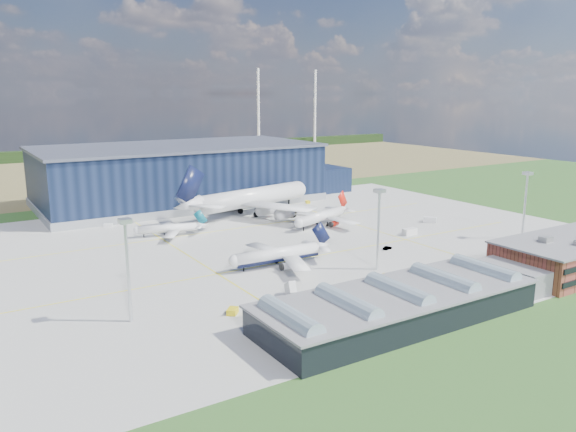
% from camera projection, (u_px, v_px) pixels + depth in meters
% --- Properties ---
extents(ground, '(600.00, 600.00, 0.00)m').
position_uv_depth(ground, '(290.00, 250.00, 178.14)').
color(ground, '#2B5620').
rests_on(ground, ground).
extents(apron, '(220.00, 160.00, 0.08)m').
position_uv_depth(apron, '(274.00, 243.00, 186.43)').
color(apron, '#AEADA8').
rests_on(apron, ground).
extents(farmland, '(600.00, 220.00, 0.01)m').
position_uv_depth(farmland, '(108.00, 171.00, 360.35)').
color(farmland, olive).
rests_on(farmland, ground).
extents(treeline, '(600.00, 8.00, 8.00)m').
position_uv_depth(treeline, '(80.00, 154.00, 425.75)').
color(treeline, black).
rests_on(treeline, ground).
extents(hangar, '(145.00, 62.00, 26.10)m').
position_uv_depth(hangar, '(185.00, 176.00, 255.64)').
color(hangar, black).
rests_on(hangar, ground).
extents(ops_building, '(46.00, 23.00, 10.90)m').
position_uv_depth(ops_building, '(572.00, 255.00, 155.92)').
color(ops_building, brown).
rests_on(ops_building, ground).
extents(glass_concourse, '(78.00, 23.00, 8.60)m').
position_uv_depth(glass_concourse, '(410.00, 301.00, 124.32)').
color(glass_concourse, black).
rests_on(glass_concourse, ground).
extents(light_mast_west, '(2.60, 2.60, 23.00)m').
position_uv_depth(light_mast_west, '(127.00, 253.00, 118.92)').
color(light_mast_west, silver).
rests_on(light_mast_west, ground).
extents(light_mast_center, '(2.60, 2.60, 23.00)m').
position_uv_depth(light_mast_center, '(379.00, 216.00, 155.18)').
color(light_mast_center, silver).
rests_on(light_mast_center, ground).
extents(light_mast_east, '(2.60, 2.60, 23.00)m').
position_uv_depth(light_mast_east, '(526.00, 194.00, 188.86)').
color(light_mast_east, silver).
rests_on(light_mast_east, ground).
extents(airliner_navy, '(35.38, 34.68, 11.04)m').
position_uv_depth(airliner_navy, '(277.00, 248.00, 160.25)').
color(airliner_navy, white).
rests_on(airliner_navy, ground).
extents(airliner_red, '(43.27, 42.82, 11.10)m').
position_uv_depth(airliner_red, '(321.00, 211.00, 209.33)').
color(airliner_red, white).
rests_on(airliner_red, ground).
extents(airliner_widebody, '(81.64, 80.53, 22.28)m').
position_uv_depth(airliner_widebody, '(252.00, 188.00, 227.72)').
color(airliner_widebody, white).
rests_on(airliner_widebody, ground).
extents(airliner_regional, '(32.30, 31.92, 8.51)m').
position_uv_depth(airliner_regional, '(168.00, 224.00, 194.62)').
color(airliner_regional, white).
rests_on(airliner_regional, ground).
extents(gse_tug_a, '(3.57, 4.28, 1.54)m').
position_uv_depth(gse_tug_a, '(388.00, 278.00, 148.93)').
color(gse_tug_a, yellow).
rests_on(gse_tug_a, ground).
extents(gse_tug_b, '(3.64, 3.71, 1.35)m').
position_uv_depth(gse_tug_b, '(233.00, 311.00, 126.24)').
color(gse_tug_b, yellow).
rests_on(gse_tug_b, ground).
extents(gse_van_a, '(5.52, 2.59, 2.37)m').
position_uv_depth(gse_van_a, '(410.00, 232.00, 196.81)').
color(gse_van_a, silver).
rests_on(gse_van_a, ground).
extents(gse_cart_a, '(2.62, 3.35, 1.29)m').
position_uv_depth(gse_cart_a, '(268.00, 253.00, 172.25)').
color(gse_cart_a, silver).
rests_on(gse_cart_a, ground).
extents(gse_van_b, '(4.75, 5.16, 2.21)m').
position_uv_depth(gse_van_b, '(430.00, 220.00, 215.60)').
color(gse_van_b, silver).
rests_on(gse_van_b, ground).
extents(gse_tug_c, '(2.62, 3.25, 1.23)m').
position_uv_depth(gse_tug_c, '(308.00, 202.00, 253.59)').
color(gse_tug_c, yellow).
rests_on(gse_tug_c, ground).
extents(gse_cart_b, '(3.78, 3.34, 1.37)m').
position_uv_depth(gse_cart_b, '(108.00, 226.00, 208.13)').
color(gse_cart_b, silver).
rests_on(gse_cart_b, ground).
extents(airstair, '(2.78, 4.65, 2.79)m').
position_uv_depth(airstair, '(290.00, 291.00, 136.82)').
color(airstair, silver).
rests_on(airstair, ground).
extents(car_a, '(4.07, 2.88, 1.29)m').
position_uv_depth(car_a, '(534.00, 258.00, 167.03)').
color(car_a, '#99999E').
rests_on(car_a, ground).
extents(car_b, '(3.65, 1.88, 1.15)m').
position_uv_depth(car_b, '(387.00, 248.00, 178.40)').
color(car_b, '#99999E').
rests_on(car_b, ground).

